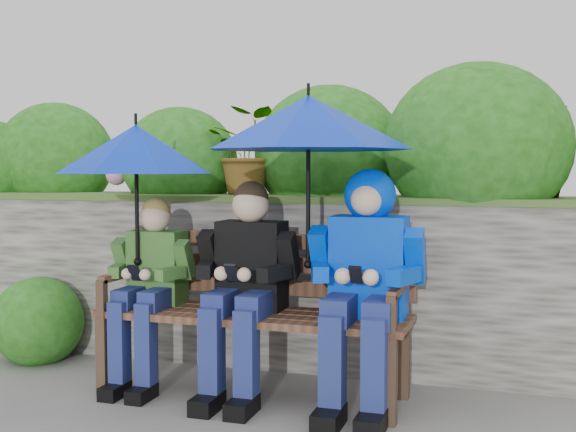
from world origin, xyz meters
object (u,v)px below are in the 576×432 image
(boy_right, at_px, (365,270))
(umbrella_right, at_px, (308,123))
(umbrella_left, at_px, (136,149))
(boy_left, at_px, (150,281))
(park_bench, at_px, (257,301))
(boy_middle, at_px, (245,278))

(boy_right, bearing_deg, umbrella_right, 174.70)
(umbrella_left, bearing_deg, umbrella_right, 2.00)
(boy_left, bearing_deg, park_bench, 6.47)
(boy_left, xyz_separation_m, umbrella_right, (0.89, 0.03, 0.84))
(park_bench, relative_size, umbrella_left, 1.91)
(boy_left, bearing_deg, umbrella_left, -173.38)
(umbrella_left, bearing_deg, boy_middle, -0.18)
(boy_middle, bearing_deg, boy_left, 179.01)
(park_bench, bearing_deg, umbrella_right, -8.14)
(umbrella_left, bearing_deg, boy_left, 6.62)
(boy_middle, relative_size, umbrella_right, 1.07)
(boy_middle, xyz_separation_m, boy_right, (0.63, 0.01, 0.07))
(boy_middle, distance_m, boy_right, 0.64)
(umbrella_right, bearing_deg, umbrella_left, -178.00)
(park_bench, bearing_deg, boy_left, -173.53)
(umbrella_left, distance_m, umbrella_right, 0.97)
(park_bench, xyz_separation_m, umbrella_right, (0.29, -0.04, 0.93))
(boy_middle, relative_size, boy_right, 0.95)
(boy_right, distance_m, umbrella_right, 0.79)
(boy_left, relative_size, boy_right, 0.87)
(boy_left, distance_m, umbrella_right, 1.22)
(boy_right, xyz_separation_m, umbrella_right, (-0.30, 0.03, 0.73))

